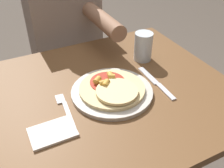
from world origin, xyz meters
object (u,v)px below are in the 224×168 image
dining_table (101,121)px  knife (157,83)px  person_diner (66,37)px  pizza (112,88)px  drinking_glass (143,46)px  fork (65,108)px  plate (112,92)px

dining_table → knife: (0.21, -0.04, 0.14)m
person_diner → pizza: bearing=-92.4°
drinking_glass → dining_table: bearing=-152.6°
fork → pizza: bearing=0.0°
plate → person_diner: person_diner is taller
pizza → drinking_glass: (0.22, 0.16, 0.03)m
fork → dining_table: bearing=10.3°
dining_table → plate: 0.15m
plate → pizza: bearing=-97.2°
drinking_glass → person_diner: person_diner is taller
dining_table → person_diner: person_diner is taller
knife → drinking_glass: 0.19m
pizza → fork: size_ratio=1.28×
drinking_glass → person_diner: 0.49m
pizza → knife: bearing=-5.9°
knife → pizza: bearing=174.1°
plate → person_diner: (0.02, 0.58, -0.05)m
plate → knife: 0.17m
pizza → knife: size_ratio=1.02×
pizza → knife: pizza is taller
fork → plate: bearing=1.4°
fork → person_diner: bearing=71.7°
pizza → fork: (-0.17, -0.00, -0.02)m
knife → person_diner: bearing=103.6°
pizza → person_diner: (0.02, 0.59, -0.07)m
pizza → person_diner: size_ratio=0.19×
fork → drinking_glass: bearing=21.8°
dining_table → drinking_glass: size_ratio=8.03×
dining_table → pizza: size_ratio=4.14×
fork → knife: 0.34m
plate → fork: bearing=-178.6°
dining_table → person_diner: bearing=84.0°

